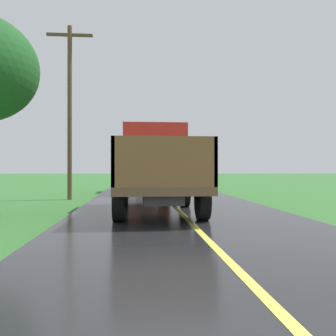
% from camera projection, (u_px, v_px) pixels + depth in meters
% --- Properties ---
extents(banana_truck_near, '(2.38, 5.82, 2.80)m').
position_uv_depth(banana_truck_near, '(156.00, 166.00, 11.43)').
color(banana_truck_near, '#2D2D30').
rests_on(banana_truck_near, road_surface).
extents(banana_truck_far, '(2.38, 5.82, 2.80)m').
position_uv_depth(banana_truck_far, '(144.00, 167.00, 20.49)').
color(banana_truck_far, '#2D2D30').
rests_on(banana_truck_far, road_surface).
extents(utility_pole_roadside, '(2.02, 0.20, 7.75)m').
position_uv_depth(utility_pole_roadside, '(70.00, 106.00, 16.16)').
color(utility_pole_roadside, brown).
rests_on(utility_pole_roadside, ground).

